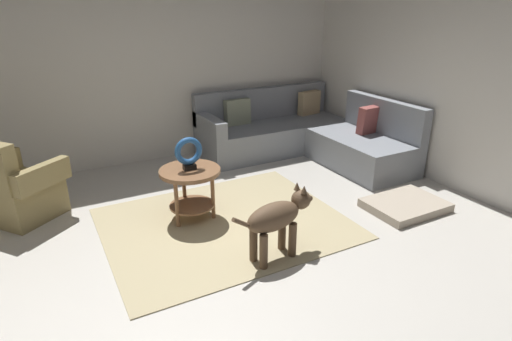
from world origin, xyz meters
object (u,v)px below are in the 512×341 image
object	(u,v)px
armchair	(16,190)
torus_sculpture	(189,153)
side_table	(190,181)
dog_toy_ball	(281,222)
sectional_couch	(304,136)
dog_bed_mat	(405,205)
dog	(278,218)

from	to	relation	value
armchair	torus_sculpture	size ratio (longest dim) A/B	3.07
side_table	dog_toy_ball	distance (m)	0.98
side_table	sectional_couch	bearing A→B (deg)	26.86
dog_bed_mat	armchair	bearing A→B (deg)	154.74
torus_sculpture	dog_bed_mat	world-z (taller)	torus_sculpture
armchair	side_table	distance (m)	1.74
sectional_couch	armchair	world-z (taller)	same
side_table	dog_bed_mat	size ratio (longest dim) A/B	0.75
side_table	torus_sculpture	distance (m)	0.29
torus_sculpture	dog_toy_ball	distance (m)	1.13
sectional_couch	dog_bed_mat	size ratio (longest dim) A/B	2.81
torus_sculpture	dog_bed_mat	distance (m)	2.35
dog	dog_toy_ball	size ratio (longest dim) A/B	9.48
dog	torus_sculpture	bearing A→B (deg)	-166.75
side_table	dog	size ratio (longest dim) A/B	0.71
side_table	dog	xyz separation A→B (m)	(0.40, -1.01, -0.04)
armchair	dog_toy_ball	world-z (taller)	armchair
sectional_couch	side_table	distance (m)	2.34
side_table	dog	distance (m)	1.09
side_table	torus_sculpture	xyz separation A→B (m)	(0.00, -0.00, 0.29)
torus_sculpture	dog	size ratio (longest dim) A/B	0.39
sectional_couch	torus_sculpture	size ratio (longest dim) A/B	6.90
dog_bed_mat	dog	bearing A→B (deg)	-175.53
sectional_couch	side_table	xyz separation A→B (m)	(-2.08, -1.06, 0.12)
side_table	armchair	bearing A→B (deg)	151.77
dog	dog_bed_mat	bearing A→B (deg)	86.27
dog	dog_toy_ball	world-z (taller)	dog
torus_sculpture	dog_bed_mat	size ratio (longest dim) A/B	0.41
side_table	dog_bed_mat	xyz separation A→B (m)	(2.07, -0.88, -0.37)
armchair	side_table	size ratio (longest dim) A/B	1.67
armchair	torus_sculpture	bearing A→B (deg)	23.45
armchair	dog	distance (m)	2.66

